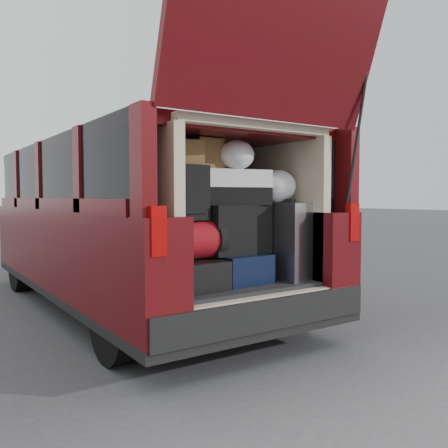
{
  "coord_description": "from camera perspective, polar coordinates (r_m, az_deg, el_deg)",
  "views": [
    {
      "loc": [
        -2.11,
        -2.87,
        1.22
      ],
      "look_at": [
        -0.02,
        0.2,
        1.01
      ],
      "focal_mm": 38.0,
      "sensor_mm": 36.0,
      "label": 1
    }
  ],
  "objects": [
    {
      "name": "red_duffel",
      "position": [
        3.48,
        -3.89,
        -1.93
      ],
      "size": [
        0.47,
        0.32,
        0.29
      ],
      "primitive_type": "cube",
      "rotation": [
        0.0,
        0.0,
        0.08
      ],
      "color": "maroon",
      "rests_on": "black_hardshell"
    },
    {
      "name": "grocery_sack_lower",
      "position": [
        3.51,
        -4.32,
        8.53
      ],
      "size": [
        0.22,
        0.19,
        0.18
      ],
      "primitive_type": "cube",
      "rotation": [
        0.0,
        0.0,
        -0.17
      ],
      "color": "brown",
      "rests_on": "backpack"
    },
    {
      "name": "silver_roller",
      "position": [
        3.91,
        7.21,
        -2.04
      ],
      "size": [
        0.33,
        0.46,
        0.62
      ],
      "primitive_type": "cube",
      "rotation": [
        0.0,
        0.0,
        0.18
      ],
      "color": "white",
      "rests_on": "load_floor"
    },
    {
      "name": "black_hardshell",
      "position": [
        3.51,
        -4.2,
        -6.03
      ],
      "size": [
        0.41,
        0.55,
        0.21
      ],
      "primitive_type": "cube",
      "rotation": [
        0.0,
        0.0,
        0.06
      ],
      "color": "black",
      "rests_on": "load_floor"
    },
    {
      "name": "black_soft_case",
      "position": [
        3.74,
        1.2,
        -0.63
      ],
      "size": [
        0.55,
        0.34,
        0.38
      ],
      "primitive_type": "cube",
      "rotation": [
        0.0,
        0.0,
        0.04
      ],
      "color": "black",
      "rests_on": "navy_hardshell"
    },
    {
      "name": "ground",
      "position": [
        3.76,
        2.0,
        -15.68
      ],
      "size": [
        80.0,
        80.0,
        0.0
      ],
      "primitive_type": "plane",
      "color": "#363638",
      "rests_on": "ground"
    },
    {
      "name": "load_floor",
      "position": [
        3.9,
        -0.43,
        -10.78
      ],
      "size": [
        1.24,
        1.05,
        0.55
      ],
      "primitive_type": "cube",
      "color": "black",
      "rests_on": "ground"
    },
    {
      "name": "plastic_bag_center",
      "position": [
        3.76,
        1.48,
        8.3
      ],
      "size": [
        0.32,
        0.3,
        0.24
      ],
      "primitive_type": "ellipsoid",
      "rotation": [
        0.0,
        0.0,
        0.08
      ],
      "color": "white",
      "rests_on": "twotone_duffel"
    },
    {
      "name": "grocery_sack_upper",
      "position": [
        3.71,
        -2.3,
        8.38
      ],
      "size": [
        0.25,
        0.21,
        0.24
      ],
      "primitive_type": "cube",
      "rotation": [
        0.0,
        0.0,
        0.07
      ],
      "color": "brown",
      "rests_on": "twotone_duffel"
    },
    {
      "name": "minivan",
      "position": [
        5.18,
        -10.24,
        -0.23
      ],
      "size": [
        1.9,
        5.35,
        2.77
      ],
      "color": "black",
      "rests_on": "ground"
    },
    {
      "name": "twotone_duffel",
      "position": [
        3.74,
        0.58,
        4.42
      ],
      "size": [
        0.66,
        0.42,
        0.27
      ],
      "primitive_type": "cube",
      "rotation": [
        0.0,
        0.0,
        -0.17
      ],
      "color": "silver",
      "rests_on": "black_soft_case"
    },
    {
      "name": "navy_hardshell",
      "position": [
        3.77,
        1.17,
        -5.26
      ],
      "size": [
        0.45,
        0.54,
        0.23
      ],
      "primitive_type": "cube",
      "rotation": [
        0.0,
        0.0,
        0.05
      ],
      "color": "black",
      "rests_on": "load_floor"
    },
    {
      "name": "backpack",
      "position": [
        3.45,
        -4.34,
        3.79
      ],
      "size": [
        0.3,
        0.21,
        0.4
      ],
      "primitive_type": "cube",
      "rotation": [
        0.0,
        0.0,
        0.16
      ],
      "color": "black",
      "rests_on": "red_duffel"
    },
    {
      "name": "plastic_bag_right",
      "position": [
        3.91,
        6.46,
        4.53
      ],
      "size": [
        0.36,
        0.35,
        0.27
      ],
      "primitive_type": "ellipsoid",
      "rotation": [
        0.0,
        0.0,
        -0.21
      ],
      "color": "white",
      "rests_on": "silver_roller"
    }
  ]
}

